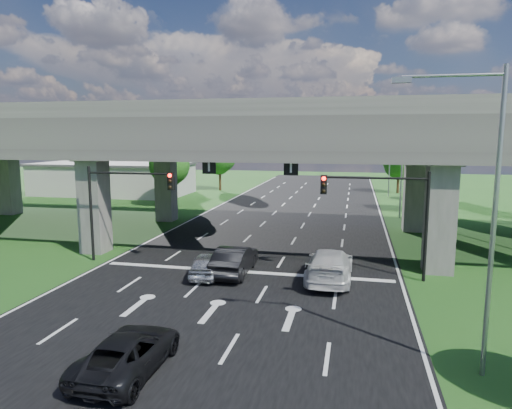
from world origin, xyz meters
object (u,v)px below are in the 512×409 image
at_px(car_white, 330,265).
at_px(car_trailing, 129,352).
at_px(streetlight_beyond, 387,152).
at_px(signal_right, 385,204).
at_px(signal_left, 121,196).
at_px(streetlight_near, 482,200).
at_px(car_dark, 235,260).
at_px(car_silver, 207,264).
at_px(streetlight_far, 398,157).

xyz_separation_m(car_white, car_trailing, (-6.02, -11.32, -0.19)).
bearing_deg(streetlight_beyond, car_trailing, -102.99).
bearing_deg(car_trailing, car_white, -117.63).
xyz_separation_m(signal_right, signal_left, (-15.65, 0.00, 0.00)).
xyz_separation_m(streetlight_near, streetlight_beyond, (0.00, 46.00, 0.00)).
height_order(signal_right, car_trailing, signal_right).
bearing_deg(streetlight_near, signal_left, 150.98).
relative_size(streetlight_near, car_white, 1.70).
bearing_deg(car_trailing, car_dark, -92.89).
bearing_deg(car_silver, streetlight_far, -126.35).
bearing_deg(signal_right, car_trailing, -125.89).
bearing_deg(streetlight_near, streetlight_beyond, 90.00).
height_order(signal_left, car_silver, signal_left).
bearing_deg(car_dark, streetlight_beyond, -106.00).
height_order(car_dark, car_trailing, car_dark).
bearing_deg(streetlight_beyond, car_silver, -107.50).
bearing_deg(car_silver, car_white, 178.57).
xyz_separation_m(streetlight_beyond, car_white, (-5.13, -37.00, -4.96)).
bearing_deg(car_dark, signal_right, -173.61).
bearing_deg(car_white, signal_left, -3.58).
bearing_deg(car_white, car_silver, 6.86).
bearing_deg(car_white, streetlight_near, 120.33).
relative_size(signal_left, streetlight_far, 0.60).
height_order(streetlight_beyond, car_dark, streetlight_beyond).
distance_m(car_silver, car_trailing, 10.61).
xyz_separation_m(streetlight_far, car_trailing, (-11.15, -32.32, -5.15)).
distance_m(signal_right, signal_left, 15.65).
relative_size(streetlight_near, streetlight_far, 1.00).
xyz_separation_m(car_silver, car_dark, (1.39, 0.74, 0.14)).
relative_size(streetlight_beyond, car_silver, 2.53).
bearing_deg(car_white, streetlight_far, -103.10).
bearing_deg(signal_right, car_white, -161.75).
xyz_separation_m(car_dark, car_trailing, (-0.64, -11.32, -0.15)).
bearing_deg(streetlight_near, car_dark, 139.41).
height_order(car_silver, car_dark, car_dark).
height_order(streetlight_beyond, car_white, streetlight_beyond).
relative_size(streetlight_far, car_dark, 2.03).
bearing_deg(car_dark, car_trailing, 86.61).
distance_m(signal_right, car_trailing, 15.54).
bearing_deg(streetlight_beyond, signal_left, -116.43).
height_order(streetlight_far, streetlight_beyond, same).
xyz_separation_m(signal_right, streetlight_near, (2.27, -9.94, 1.66)).
distance_m(signal_left, streetlight_near, 20.56).
bearing_deg(signal_left, car_silver, -15.59).
xyz_separation_m(signal_left, car_dark, (7.42, -0.94, -3.34)).
distance_m(streetlight_beyond, car_dark, 38.79).
bearing_deg(streetlight_near, signal_right, 102.88).
relative_size(signal_left, car_silver, 1.52).
relative_size(streetlight_beyond, car_trailing, 2.09).
bearing_deg(signal_left, car_white, -4.22).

